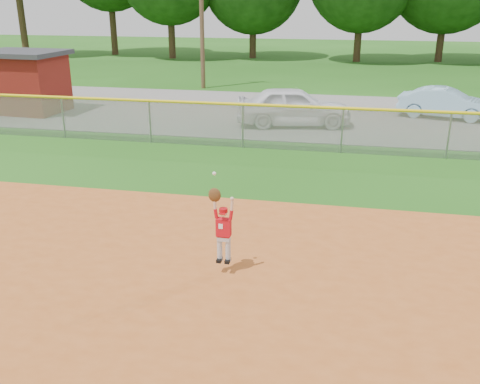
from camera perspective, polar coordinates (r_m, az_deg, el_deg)
name	(u,v)px	position (r m, az deg, el deg)	size (l,w,h in m)	color
ground	(325,320)	(8.97, 9.00, -13.34)	(120.00, 120.00, 0.00)	#1F5613
parking_strip	(344,115)	(24.01, 11.06, 8.02)	(44.00, 10.00, 0.03)	slate
car_white_a	(294,106)	(21.60, 5.75, 9.09)	(1.82, 4.52, 1.54)	white
car_blue	(445,103)	(24.48, 21.07, 8.84)	(1.34, 3.84, 1.27)	#93C1DB
utility_shed	(24,81)	(25.94, -22.01, 10.89)	(3.75, 3.01, 2.69)	#63140E
outfield_fence	(342,127)	(17.96, 10.87, 6.83)	(40.06, 0.10, 1.55)	gray
power_lines	(373,1)	(29.52, 13.98, 19.16)	(19.40, 0.24, 9.00)	#4C3823
ballplayer	(222,226)	(9.76, -1.90, -3.65)	(0.47, 0.21, 1.74)	silver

